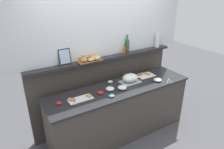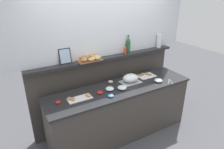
{
  "view_description": "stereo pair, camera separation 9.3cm",
  "coord_description": "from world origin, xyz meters",
  "px_view_note": "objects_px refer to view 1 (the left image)",
  "views": [
    {
      "loc": [
        -1.66,
        -2.39,
        2.43
      ],
      "look_at": [
        -0.11,
        0.1,
        1.14
      ],
      "focal_mm": 32.17,
      "sensor_mm": 36.0,
      "label": 1
    },
    {
      "loc": [
        -1.58,
        -2.44,
        2.43
      ],
      "look_at": [
        -0.11,
        0.1,
        1.14
      ],
      "focal_mm": 32.17,
      "sensor_mm": 36.0,
      "label": 2
    }
  ],
  "objects_px": {
    "water_carafe": "(157,40)",
    "sandwich_platter_side": "(80,99)",
    "serving_cloche": "(130,78)",
    "framed_picture": "(65,57)",
    "glass_bowl_large": "(110,89)",
    "hot_sauce_bottle": "(124,50)",
    "sandwich_platter_front": "(145,75)",
    "condiment_bowl_teal": "(111,96)",
    "glass_bowl_medium": "(158,80)",
    "bread_basket": "(90,58)",
    "condiment_bowl_red": "(59,103)",
    "condiment_bowl_dark": "(100,93)",
    "condiment_bowl_cream": "(110,82)",
    "serving_tongs": "(169,81)",
    "wine_bottle_green": "(127,45)",
    "glass_bowl_small": "(122,88)"
  },
  "relations": [
    {
      "from": "sandwich_platter_front",
      "to": "condiment_bowl_teal",
      "type": "xyz_separation_m",
      "value": [
        -0.93,
        -0.33,
        0.01
      ]
    },
    {
      "from": "glass_bowl_large",
      "to": "condiment_bowl_red",
      "type": "xyz_separation_m",
      "value": [
        -0.82,
        0.03,
        -0.01
      ]
    },
    {
      "from": "condiment_bowl_teal",
      "to": "condiment_bowl_dark",
      "type": "distance_m",
      "value": 0.2
    },
    {
      "from": "serving_cloche",
      "to": "condiment_bowl_cream",
      "type": "distance_m",
      "value": 0.34
    },
    {
      "from": "framed_picture",
      "to": "serving_cloche",
      "type": "bearing_deg",
      "value": -21.82
    },
    {
      "from": "bread_basket",
      "to": "water_carafe",
      "type": "relative_size",
      "value": 1.48
    },
    {
      "from": "sandwich_platter_side",
      "to": "bread_basket",
      "type": "relative_size",
      "value": 0.9
    },
    {
      "from": "condiment_bowl_dark",
      "to": "water_carafe",
      "type": "relative_size",
      "value": 0.36
    },
    {
      "from": "serving_tongs",
      "to": "condiment_bowl_cream",
      "type": "bearing_deg",
      "value": 151.17
    },
    {
      "from": "glass_bowl_medium",
      "to": "condiment_bowl_red",
      "type": "bearing_deg",
      "value": 173.63
    },
    {
      "from": "water_carafe",
      "to": "sandwich_platter_side",
      "type": "bearing_deg",
      "value": -166.88
    },
    {
      "from": "sandwich_platter_front",
      "to": "condiment_bowl_dark",
      "type": "height_order",
      "value": "sandwich_platter_front"
    },
    {
      "from": "glass_bowl_small",
      "to": "serving_tongs",
      "type": "bearing_deg",
      "value": -12.03
    },
    {
      "from": "sandwich_platter_side",
      "to": "bread_basket",
      "type": "bearing_deg",
      "value": 47.72
    },
    {
      "from": "condiment_bowl_teal",
      "to": "serving_tongs",
      "type": "height_order",
      "value": "condiment_bowl_teal"
    },
    {
      "from": "glass_bowl_medium",
      "to": "framed_picture",
      "type": "xyz_separation_m",
      "value": [
        -1.4,
        0.62,
        0.49
      ]
    },
    {
      "from": "sandwich_platter_front",
      "to": "condiment_bowl_red",
      "type": "xyz_separation_m",
      "value": [
        -1.66,
        -0.11,
        0.0
      ]
    },
    {
      "from": "condiment_bowl_dark",
      "to": "hot_sauce_bottle",
      "type": "bearing_deg",
      "value": 29.46
    },
    {
      "from": "glass_bowl_medium",
      "to": "condiment_bowl_teal",
      "type": "distance_m",
      "value": 0.96
    },
    {
      "from": "sandwich_platter_front",
      "to": "water_carafe",
      "type": "height_order",
      "value": "water_carafe"
    },
    {
      "from": "wine_bottle_green",
      "to": "bread_basket",
      "type": "distance_m",
      "value": 0.78
    },
    {
      "from": "wine_bottle_green",
      "to": "glass_bowl_large",
      "type": "bearing_deg",
      "value": -144.91
    },
    {
      "from": "glass_bowl_large",
      "to": "condiment_bowl_teal",
      "type": "bearing_deg",
      "value": -115.26
    },
    {
      "from": "condiment_bowl_teal",
      "to": "bread_basket",
      "type": "height_order",
      "value": "bread_basket"
    },
    {
      "from": "serving_cloche",
      "to": "condiment_bowl_teal",
      "type": "distance_m",
      "value": 0.6
    },
    {
      "from": "sandwich_platter_front",
      "to": "condiment_bowl_teal",
      "type": "distance_m",
      "value": 0.99
    },
    {
      "from": "condiment_bowl_red",
      "to": "condiment_bowl_dark",
      "type": "height_order",
      "value": "condiment_bowl_dark"
    },
    {
      "from": "condiment_bowl_dark",
      "to": "water_carafe",
      "type": "height_order",
      "value": "water_carafe"
    },
    {
      "from": "serving_cloche",
      "to": "condiment_bowl_dark",
      "type": "bearing_deg",
      "value": -172.31
    },
    {
      "from": "sandwich_platter_side",
      "to": "water_carafe",
      "type": "height_order",
      "value": "water_carafe"
    },
    {
      "from": "sandwich_platter_front",
      "to": "serving_cloche",
      "type": "relative_size",
      "value": 0.96
    },
    {
      "from": "hot_sauce_bottle",
      "to": "wine_bottle_green",
      "type": "bearing_deg",
      "value": 29.14
    },
    {
      "from": "condiment_bowl_red",
      "to": "condiment_bowl_dark",
      "type": "distance_m",
      "value": 0.64
    },
    {
      "from": "bread_basket",
      "to": "framed_picture",
      "type": "relative_size",
      "value": 1.65
    },
    {
      "from": "sandwich_platter_side",
      "to": "glass_bowl_large",
      "type": "bearing_deg",
      "value": 1.3
    },
    {
      "from": "glass_bowl_large",
      "to": "condiment_bowl_cream",
      "type": "xyz_separation_m",
      "value": [
        0.15,
        0.24,
        -0.01
      ]
    },
    {
      "from": "serving_cloche",
      "to": "framed_picture",
      "type": "distance_m",
      "value": 1.14
    },
    {
      "from": "glass_bowl_large",
      "to": "glass_bowl_small",
      "type": "bearing_deg",
      "value": -20.95
    },
    {
      "from": "framed_picture",
      "to": "sandwich_platter_side",
      "type": "bearing_deg",
      "value": -88.56
    },
    {
      "from": "bread_basket",
      "to": "water_carafe",
      "type": "xyz_separation_m",
      "value": [
        1.49,
        0.02,
        0.1
      ]
    },
    {
      "from": "glass_bowl_large",
      "to": "condiment_bowl_dark",
      "type": "relative_size",
      "value": 1.37
    },
    {
      "from": "glass_bowl_large",
      "to": "hot_sauce_bottle",
      "type": "relative_size",
      "value": 0.76
    },
    {
      "from": "glass_bowl_medium",
      "to": "serving_tongs",
      "type": "distance_m",
      "value": 0.2
    },
    {
      "from": "bread_basket",
      "to": "framed_picture",
      "type": "bearing_deg",
      "value": 171.99
    },
    {
      "from": "sandwich_platter_front",
      "to": "condiment_bowl_red",
      "type": "height_order",
      "value": "sandwich_platter_front"
    },
    {
      "from": "bread_basket",
      "to": "serving_cloche",
      "type": "bearing_deg",
      "value": -29.91
    },
    {
      "from": "sandwich_platter_side",
      "to": "hot_sauce_bottle",
      "type": "bearing_deg",
      "value": 21.03
    },
    {
      "from": "glass_bowl_small",
      "to": "water_carafe",
      "type": "relative_size",
      "value": 0.55
    },
    {
      "from": "condiment_bowl_cream",
      "to": "serving_cloche",
      "type": "bearing_deg",
      "value": -29.27
    },
    {
      "from": "serving_tongs",
      "to": "hot_sauce_bottle",
      "type": "height_order",
      "value": "hot_sauce_bottle"
    }
  ]
}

